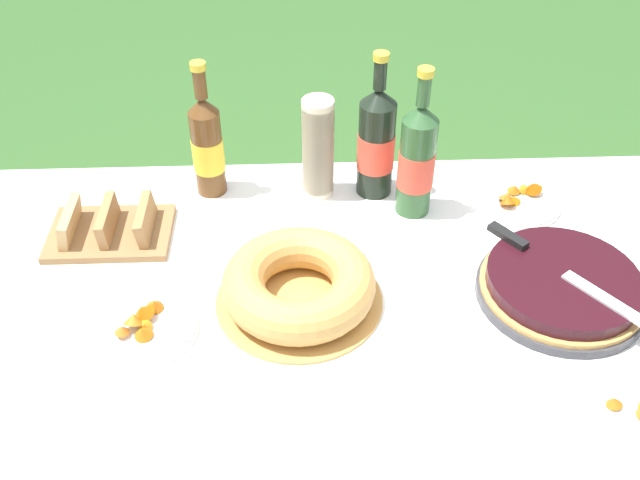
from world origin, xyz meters
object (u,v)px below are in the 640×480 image
object	(u,v)px
bundt_cake	(299,285)
cup_stack	(318,148)
juice_bottle_red	(376,142)
snack_plate_far	(146,326)
serving_knife	(553,265)
berry_tart	(562,286)
snack_plate_left	(518,200)
bread_board	(109,228)
cider_bottle_green	(417,160)
cider_bottle_amber	(207,145)

from	to	relation	value
bundt_cake	cup_stack	world-z (taller)	cup_stack
bundt_cake	juice_bottle_red	size ratio (longest dim) A/B	0.94
bundt_cake	snack_plate_far	size ratio (longest dim) A/B	1.70
serving_knife	juice_bottle_red	world-z (taller)	juice_bottle_red
berry_tart	snack_plate_left	distance (m)	0.30
bundt_cake	cup_stack	bearing A→B (deg)	82.04
serving_knife	juice_bottle_red	xyz separation A→B (m)	(-0.31, 0.35, 0.07)
berry_tart	serving_knife	size ratio (longest dim) A/B	1.04
snack_plate_left	bread_board	distance (m)	0.91
cup_stack	cider_bottle_green	xyz separation A→B (m)	(0.21, -0.07, 0.01)
cider_bottle_amber	bread_board	size ratio (longest dim) A/B	1.24
serving_knife	cider_bottle_amber	distance (m)	0.78
berry_tart	snack_plate_left	bearing A→B (deg)	91.16
snack_plate_left	bread_board	world-z (taller)	bread_board
bread_board	juice_bottle_red	bearing A→B (deg)	14.14
bundt_cake	snack_plate_left	bearing A→B (deg)	30.31
juice_bottle_red	cider_bottle_amber	bearing A→B (deg)	177.62
snack_plate_left	serving_knife	bearing A→B (deg)	-92.38
serving_knife	berry_tart	bearing A→B (deg)	0.00
berry_tart	bundt_cake	distance (m)	0.51
cider_bottle_green	cup_stack	bearing A→B (deg)	160.36
juice_bottle_red	snack_plate_far	distance (m)	0.64
snack_plate_left	bread_board	size ratio (longest dim) A/B	0.73
serving_knife	snack_plate_far	bearing A→B (deg)	-121.03
cup_stack	bread_board	distance (m)	0.49
berry_tart	snack_plate_left	size ratio (longest dim) A/B	1.71
juice_bottle_red	snack_plate_far	bearing A→B (deg)	-137.39
cup_stack	berry_tart	bearing A→B (deg)	-38.74
berry_tart	serving_knife	xyz separation A→B (m)	(-0.02, 0.02, 0.04)
cider_bottle_green	snack_plate_far	bearing A→B (deg)	-147.18
cup_stack	snack_plate_left	size ratio (longest dim) A/B	1.27
cider_bottle_amber	bread_board	xyz separation A→B (m)	(-0.21, -0.16, -0.10)
snack_plate_left	snack_plate_far	distance (m)	0.87
bundt_cake	bread_board	distance (m)	0.46
cider_bottle_amber	snack_plate_left	xyz separation A→B (m)	(0.70, -0.08, -0.11)
cider_bottle_green	cider_bottle_amber	size ratio (longest dim) A/B	1.07
bundt_cake	juice_bottle_red	bearing A→B (deg)	63.57
serving_knife	snack_plate_left	distance (m)	0.28
cup_stack	juice_bottle_red	world-z (taller)	juice_bottle_red
cider_bottle_amber	snack_plate_far	distance (m)	0.47
cider_bottle_green	snack_plate_far	xyz separation A→B (m)	(-0.55, -0.35, -0.12)
cup_stack	cider_bottle_amber	world-z (taller)	cider_bottle_amber
bundt_cake	cider_bottle_amber	size ratio (longest dim) A/B	1.01
cider_bottle_green	snack_plate_left	distance (m)	0.27
bundt_cake	cider_bottle_amber	world-z (taller)	cider_bottle_amber
serving_knife	bread_board	distance (m)	0.92
snack_plate_far	juice_bottle_red	bearing A→B (deg)	42.61
berry_tart	snack_plate_far	size ratio (longest dim) A/B	1.70
cider_bottle_amber	juice_bottle_red	distance (m)	0.38
snack_plate_left	cider_bottle_amber	bearing A→B (deg)	173.12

